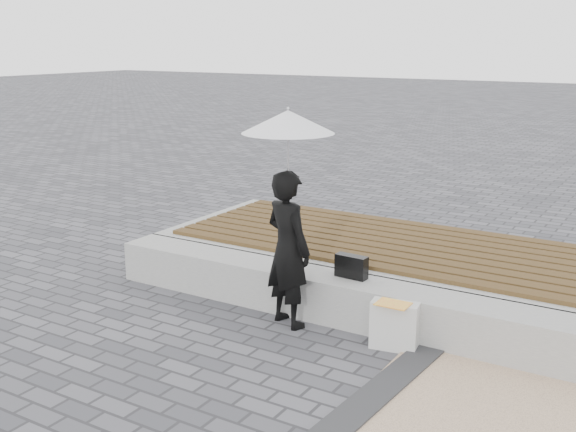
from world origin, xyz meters
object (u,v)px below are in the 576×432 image
object	(u,v)px
canvas_tote	(394,326)
woman	(288,249)
seating_ledge	(346,299)
handbag	(351,266)
parasol	(288,122)

from	to	relation	value
canvas_tote	woman	bearing A→B (deg)	171.26
seating_ledge	handbag	bearing A→B (deg)	65.16
parasol	handbag	distance (m)	1.43
seating_ledge	parasol	bearing A→B (deg)	-140.33
seating_ledge	parasol	xyz separation A→B (m)	(-0.41, -0.34, 1.61)
woman	parasol	xyz separation A→B (m)	(0.00, 0.00, 1.11)
seating_ledge	canvas_tote	distance (m)	0.69
seating_ledge	handbag	world-z (taller)	handbag
woman	handbag	xyz separation A→B (m)	(0.43, 0.39, -0.20)
woman	canvas_tote	size ratio (longest dim) A/B	3.45
parasol	canvas_tote	distance (m)	1.91
handbag	canvas_tote	xyz separation A→B (m)	(0.59, -0.38, -0.30)
seating_ledge	handbag	distance (m)	0.31
parasol	canvas_tote	world-z (taller)	parasol
woman	canvas_tote	world-z (taller)	woman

